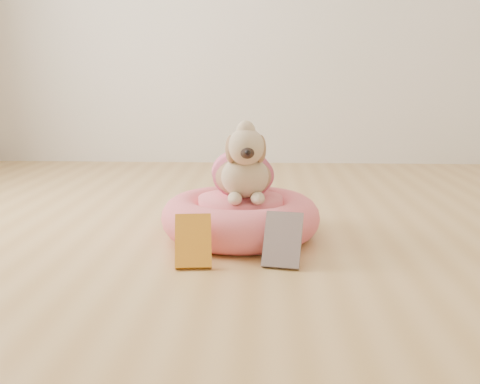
{
  "coord_description": "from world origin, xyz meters",
  "views": [
    {
      "loc": [
        0.18,
        -2.0,
        0.65
      ],
      "look_at": [
        0.08,
        0.13,
        0.2
      ],
      "focal_mm": 40.0,
      "sensor_mm": 36.0,
      "label": 1
    }
  ],
  "objects_px": {
    "pet_bed": "(241,217)",
    "book_yellow": "(193,241)",
    "book_white": "(283,240)",
    "dog": "(243,157)"
  },
  "relations": [
    {
      "from": "pet_bed",
      "to": "dog",
      "type": "height_order",
      "value": "dog"
    },
    {
      "from": "pet_bed",
      "to": "book_yellow",
      "type": "xyz_separation_m",
      "value": [
        -0.15,
        -0.37,
        0.01
      ]
    },
    {
      "from": "pet_bed",
      "to": "book_yellow",
      "type": "bearing_deg",
      "value": -112.17
    },
    {
      "from": "pet_bed",
      "to": "dog",
      "type": "distance_m",
      "value": 0.25
    },
    {
      "from": "dog",
      "to": "book_yellow",
      "type": "bearing_deg",
      "value": -120.34
    },
    {
      "from": "pet_bed",
      "to": "book_yellow",
      "type": "distance_m",
      "value": 0.4
    },
    {
      "from": "dog",
      "to": "book_white",
      "type": "bearing_deg",
      "value": -73.19
    },
    {
      "from": "book_white",
      "to": "dog",
      "type": "bearing_deg",
      "value": 124.15
    },
    {
      "from": "book_white",
      "to": "pet_bed",
      "type": "bearing_deg",
      "value": 125.79
    },
    {
      "from": "book_yellow",
      "to": "dog",
      "type": "bearing_deg",
      "value": 60.11
    }
  ]
}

